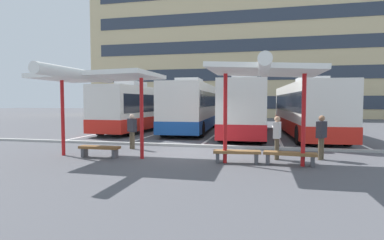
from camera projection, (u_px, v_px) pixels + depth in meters
ground_plane at (190, 153)px, 13.17m from camera, size 160.00×160.00×0.00m
terminal_building at (242, 53)px, 46.58m from camera, size 43.97×11.12×21.70m
coach_bus_0 at (139, 109)px, 22.95m from camera, size 2.93×10.39×3.56m
coach_bus_1 at (193, 108)px, 22.49m from camera, size 3.03×10.61×3.73m
coach_bus_2 at (246, 109)px, 20.65m from camera, size 2.66×12.04×3.70m
coach_bus_3 at (306, 110)px, 19.59m from camera, size 3.18×12.15×3.58m
lane_stripe_0 at (118, 130)px, 23.90m from camera, size 0.16×14.00×0.01m
lane_stripe_1 at (167, 131)px, 23.04m from camera, size 0.16×14.00×0.01m
lane_stripe_2 at (219, 132)px, 22.18m from camera, size 0.16×14.00×0.01m
lane_stripe_3 at (276, 133)px, 21.32m from camera, size 0.16×14.00×0.01m
lane_stripe_4 at (338, 135)px, 20.46m from camera, size 0.16×14.00×0.01m
waiting_shelter_0 at (97, 78)px, 11.74m from camera, size 4.39×5.17×3.29m
bench_0 at (100, 149)px, 12.02m from camera, size 1.61×0.42×0.45m
waiting_shelter_1 at (264, 72)px, 10.24m from camera, size 3.62×4.88×3.39m
bench_1 at (237, 154)px, 10.96m from camera, size 1.69×0.60×0.45m
bench_2 at (290, 155)px, 10.58m from camera, size 1.79×0.59×0.45m
platform_kerb at (199, 146)px, 14.88m from camera, size 44.00×0.24×0.12m
waiting_passenger_0 at (132, 129)px, 14.18m from camera, size 0.51×0.44×1.61m
waiting_passenger_1 at (321, 134)px, 11.55m from camera, size 0.45×0.52×1.66m
waiting_passenger_2 at (277, 135)px, 11.60m from camera, size 0.32×0.51×1.63m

